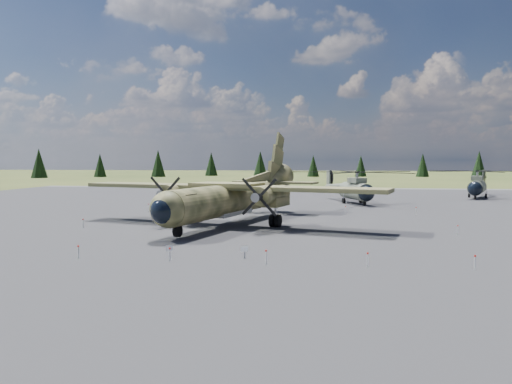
# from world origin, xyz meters

# --- Properties ---
(ground) EXTENTS (500.00, 500.00, 0.00)m
(ground) POSITION_xyz_m (0.00, 0.00, 0.00)
(ground) COLOR brown
(ground) RESTS_ON ground
(apron) EXTENTS (120.00, 120.00, 0.04)m
(apron) POSITION_xyz_m (0.00, 10.00, 0.00)
(apron) COLOR slate
(apron) RESTS_ON ground
(transport_plane) EXTENTS (30.59, 27.33, 10.19)m
(transport_plane) POSITION_xyz_m (-3.47, 4.92, 2.93)
(transport_plane) COLOR #383C20
(transport_plane) RESTS_ON ground
(helicopter_near) EXTENTS (23.58, 23.67, 4.67)m
(helicopter_near) POSITION_xyz_m (9.93, 29.05, 3.32)
(helicopter_near) COLOR slate
(helicopter_near) RESTS_ON ground
(helicopter_mid) EXTENTS (23.29, 23.29, 4.57)m
(helicopter_mid) POSITION_xyz_m (30.34, 42.38, 3.24)
(helicopter_mid) COLOR slate
(helicopter_mid) RESTS_ON ground
(info_placard_left) EXTENTS (0.52, 0.34, 0.75)m
(info_placard_left) POSITION_xyz_m (-4.42, -12.23, 0.50)
(info_placard_left) COLOR gray
(info_placard_left) RESTS_ON ground
(info_placard_right) EXTENTS (0.51, 0.27, 0.77)m
(info_placard_right) POSITION_xyz_m (0.44, -11.97, 0.51)
(info_placard_right) COLOR gray
(info_placard_right) RESTS_ON ground
(barrier_fence) EXTENTS (33.12, 29.62, 0.85)m
(barrier_fence) POSITION_xyz_m (-0.46, -0.08, 0.51)
(barrier_fence) COLOR white
(barrier_fence) RESTS_ON ground
(treeline) EXTENTS (315.39, 315.02, 10.97)m
(treeline) POSITION_xyz_m (-5.69, -2.36, 4.67)
(treeline) COLOR black
(treeline) RESTS_ON ground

